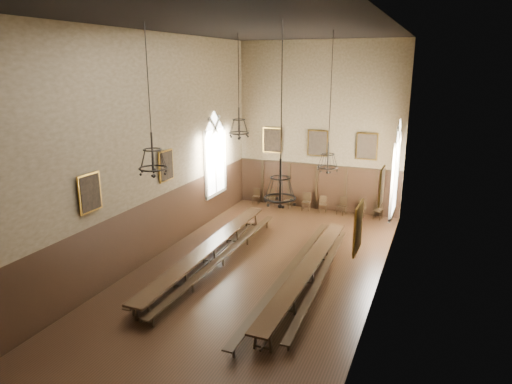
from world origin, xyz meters
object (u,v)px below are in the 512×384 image
Objects in this scene: table_left at (210,254)px; chair_5 at (342,209)px; chandelier_back_right at (328,158)px; chair_2 at (288,203)px; chandelier_back_left at (239,126)px; table_right at (307,275)px; bench_left_inner at (223,259)px; chandelier_front_right at (280,188)px; chandelier_front_left at (153,160)px; bench_right_outer at (321,278)px; bench_left_outer at (197,255)px; chair_6 at (361,211)px; chair_7 at (378,214)px; chair_1 at (271,201)px; bench_right_inner at (289,274)px; chair_4 at (323,207)px; chair_0 at (256,199)px; chair_3 at (306,205)px.

table_left is 10.85× the size of chair_5.
chandelier_back_right is (4.04, 2.63, 3.77)m from table_left.
chandelier_back_left reaches higher than chair_2.
chandelier_back_left reaches higher than table_right.
chair_5 is at bearing 70.20° from bench_left_inner.
chandelier_back_right is at bearing 33.05° from table_left.
chandelier_front_left is at bearing -178.76° from chandelier_front_right.
chandelier_back_right reaches higher than bench_right_outer.
bench_right_outer is (0.48, 0.19, -0.11)m from table_right.
chandelier_back_left and chandelier_back_right have the same top height.
bench_left_inner is (1.19, -0.01, 0.02)m from bench_left_outer.
chair_5 is (-0.56, 8.55, -0.09)m from table_right.
chair_6 is 0.87m from chair_7.
chair_1 is at bearing 97.35° from bench_left_inner.
bench_right_outer is at bearing 31.27° from chandelier_front_left.
chandelier_front_right reaches higher than chair_6.
chair_5 is at bearing 89.31° from bench_right_inner.
table_right is at bearing -157.72° from bench_right_outer.
chair_2 is at bearing 163.61° from chair_4.
chair_0 is at bearing 156.92° from chair_1.
table_right is at bearing -77.46° from chair_1.
chair_6 is at bearing 64.06° from bench_left_inner.
chair_6 reaches higher than bench_left_outer.
table_left is 8.48m from chair_0.
chair_1 is (-1.06, 8.21, -0.01)m from bench_left_inner.
chair_0 reaches higher than bench_left_inner.
bench_left_outer reaches higher than bench_right_outer.
chair_2 reaches higher than table_left.
bench_right_outer is 10.45× the size of chair_0.
chandelier_front_left is at bearing -93.86° from chandelier_back_left.
chair_0 is at bearing 95.69° from bench_left_outer.
table_left is at bearing -3.58° from bench_left_outer.
chair_1 is 5.94m from chair_7.
chair_3 is at bearing 164.80° from chair_4.
table_left is 12.05× the size of chair_2.
chair_5 reaches higher than bench_left_outer.
chair_0 is (-0.83, 8.32, -0.01)m from bench_left_outer.
chandelier_front_left reaches higher than bench_right_outer.
chair_0 is 12.34m from chandelier_front_left.
chair_7 reaches higher than chair_0.
chandelier_back_right is 5.58m from chandelier_front_right.
chair_5 is at bearing 15.58° from chair_2.
chair_1 is 1.00× the size of chair_3.
chair_5 reaches higher than table_right.
chair_2 is 12.28m from chandelier_front_left.
chandelier_front_right is (3.46, -11.27, 4.08)m from chair_2.
chair_1 is 4.03m from chair_5.
bench_right_outer is at bearing -31.95° from chandelier_back_left.
chandelier_front_right reaches higher than bench_right_inner.
bench_left_inner is at bearing -79.69° from chandelier_back_left.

